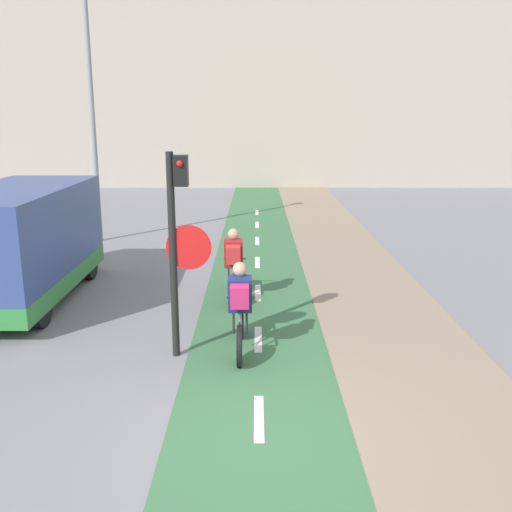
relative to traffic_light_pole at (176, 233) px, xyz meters
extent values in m
plane|color=gray|center=(1.17, -2.41, -1.91)|extent=(120.00, 120.00, 0.00)
cube|color=#3D7047|center=(1.17, -2.41, -1.90)|extent=(2.16, 60.00, 0.02)
cube|color=white|center=(1.17, -1.91, -1.89)|extent=(0.12, 1.10, 0.00)
cube|color=white|center=(1.17, 0.59, -1.89)|extent=(0.12, 1.10, 0.00)
cube|color=white|center=(1.17, 3.09, -1.89)|extent=(0.12, 1.10, 0.00)
cube|color=white|center=(1.17, 5.59, -1.89)|extent=(0.12, 1.10, 0.00)
cube|color=white|center=(1.17, 8.09, -1.89)|extent=(0.12, 1.10, 0.00)
cube|color=white|center=(1.17, 10.59, -1.89)|extent=(0.12, 1.10, 0.00)
cube|color=white|center=(1.17, 13.09, -1.89)|extent=(0.12, 1.10, 0.00)
cube|color=gray|center=(3.45, -2.41, -1.89)|extent=(2.40, 60.00, 0.05)
cube|color=#B2A899|center=(1.17, 23.20, 2.61)|extent=(60.00, 5.00, 9.04)
cube|color=#473D38|center=(1.17, 23.20, 7.37)|extent=(60.00, 5.20, 0.50)
cylinder|color=black|center=(-0.09, 0.00, -0.37)|extent=(0.11, 0.11, 3.08)
cube|color=black|center=(0.07, 0.00, 0.90)|extent=(0.20, 0.20, 0.44)
sphere|color=red|center=(0.07, -0.11, 1.01)|extent=(0.09, 0.09, 0.09)
cone|color=red|center=(0.15, 0.00, -0.22)|extent=(0.67, 0.01, 0.67)
cone|color=silver|center=(0.15, 0.00, -0.22)|extent=(0.60, 0.02, 0.60)
cylinder|color=gray|center=(-3.43, 8.24, 1.63)|extent=(0.14, 0.14, 7.08)
cylinder|color=black|center=(0.89, -0.38, -1.61)|extent=(0.07, 0.61, 0.61)
cylinder|color=black|center=(0.89, 0.71, -1.61)|extent=(0.07, 0.61, 0.61)
cylinder|color=slate|center=(0.89, 0.37, -1.45)|extent=(0.04, 0.70, 0.38)
cylinder|color=slate|center=(0.89, -0.14, -1.43)|extent=(0.04, 0.36, 0.41)
cylinder|color=slate|center=(0.89, 0.20, -1.25)|extent=(0.04, 1.02, 0.07)
cylinder|color=slate|center=(0.89, -0.18, -1.61)|extent=(0.04, 0.42, 0.05)
cylinder|color=black|center=(0.89, 0.71, -1.22)|extent=(0.46, 0.03, 0.03)
cube|color=navy|center=(0.89, 0.08, -0.96)|extent=(0.36, 0.31, 0.59)
sphere|color=tan|center=(0.89, 0.12, -0.58)|extent=(0.22, 0.22, 0.22)
cylinder|color=#232328|center=(0.79, 0.05, -1.38)|extent=(0.04, 0.07, 0.39)
cylinder|color=#232328|center=(0.99, 0.05, -1.38)|extent=(0.04, 0.07, 0.39)
cube|color=#DB286B|center=(0.89, -0.10, -0.94)|extent=(0.28, 0.23, 0.39)
cylinder|color=black|center=(0.70, 2.27, -1.61)|extent=(0.07, 0.60, 0.60)
cylinder|color=black|center=(0.70, 3.34, -1.61)|extent=(0.07, 0.60, 0.60)
cylinder|color=slate|center=(0.70, 3.01, -1.45)|extent=(0.04, 0.68, 0.38)
cylinder|color=slate|center=(0.70, 2.51, -1.44)|extent=(0.04, 0.35, 0.40)
cylinder|color=slate|center=(0.70, 2.84, -1.26)|extent=(0.04, 0.99, 0.07)
cylinder|color=slate|center=(0.70, 2.47, -1.62)|extent=(0.04, 0.41, 0.05)
cylinder|color=black|center=(0.70, 3.34, -1.23)|extent=(0.46, 0.03, 0.03)
cube|color=maroon|center=(0.70, 2.73, -0.97)|extent=(0.36, 0.31, 0.59)
sphere|color=tan|center=(0.70, 2.77, -0.59)|extent=(0.22, 0.22, 0.22)
cylinder|color=#232328|center=(0.60, 2.69, -1.39)|extent=(0.04, 0.07, 0.38)
cylinder|color=#232328|center=(0.80, 2.69, -1.39)|extent=(0.04, 0.07, 0.38)
cube|color=red|center=(0.70, 2.55, -0.95)|extent=(0.28, 0.23, 0.39)
cube|color=#334784|center=(-3.48, 2.70, -0.67)|extent=(1.97, 4.64, 1.99)
cube|color=#33843D|center=(-3.48, 2.70, -1.49)|extent=(1.98, 4.65, 0.36)
cube|color=black|center=(-3.48, 5.00, -0.33)|extent=(1.77, 0.04, 0.70)
cylinder|color=black|center=(-4.36, 4.21, -1.56)|extent=(0.18, 0.70, 0.70)
cylinder|color=black|center=(-2.59, 4.21, -1.56)|extent=(0.18, 0.70, 0.70)
cylinder|color=black|center=(-2.59, 1.20, -1.56)|extent=(0.18, 0.70, 0.70)
camera|label=1|loc=(1.14, -8.12, 1.66)|focal=40.00mm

